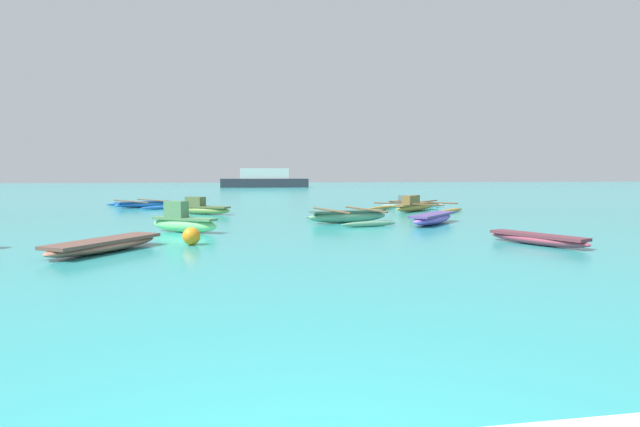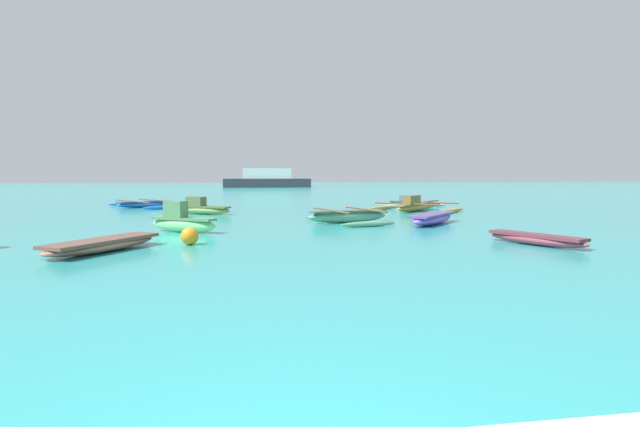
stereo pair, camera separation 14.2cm
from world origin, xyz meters
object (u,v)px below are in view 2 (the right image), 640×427
Objects in this scene: moored_boat_1 at (202,208)px; moored_boat_8 at (144,204)px; distant_ferry at (267,180)px; moored_boat_6 at (416,206)px; moored_boat_4 at (433,218)px; moored_boat_2 at (103,244)px; moored_boat_5 at (348,216)px; mooring_buoy_2 at (190,236)px; moored_boat_0 at (536,239)px; moored_boat_7 at (414,203)px; moored_boat_3 at (182,221)px.

moored_boat_1 is 6.67m from moored_boat_8.
distant_ferry is at bearing 116.35° from moored_boat_1.
moored_boat_4 is at bearing -149.17° from moored_boat_6.
moored_boat_8 is (-12.47, 11.88, -0.03)m from moored_boat_4.
moored_boat_6 is at bearing -56.20° from moored_boat_8.
moored_boat_2 is 9.59m from moored_boat_5.
distant_ferry is (9.43, 44.97, 0.96)m from moored_boat_8.
moored_boat_1 is 10.54m from mooring_buoy_2.
moored_boat_5 is at bearing -176.71° from moored_boat_0.
moored_boat_7 reaches higher than mooring_buoy_2.
moored_boat_4 is 6.75× the size of mooring_buoy_2.
moored_boat_7 is at bearing 25.41° from moored_boat_4.
moored_boat_5 is (-3.55, 6.79, 0.08)m from moored_boat_0.
moored_boat_8 is (-14.17, 5.40, -0.07)m from moored_boat_6.
moored_boat_0 is at bearing -86.71° from distant_ferry.
moored_boat_4 is at bearing -86.93° from distant_ferry.
moored_boat_6 is 0.38× the size of distant_ferry.
moored_boat_4 is 17.23m from moored_boat_8.
moored_boat_3 is at bearing 139.21° from moored_boat_4.
moored_boat_7 is at bearing 42.82° from moored_boat_5.
moored_boat_0 is 1.20× the size of moored_boat_3.
moored_boat_4 is (8.88, -6.26, -0.07)m from moored_boat_1.
moored_boat_5 is 0.77× the size of moored_boat_8.
moored_boat_3 is 0.47× the size of moored_boat_6.
moored_boat_5 reaches higher than moored_boat_2.
moored_boat_1 is at bearing 123.14° from moored_boat_3.
moored_boat_3 is 0.59× the size of moored_boat_5.
distant_ferry is at bearing 158.96° from moored_boat_0.
moored_boat_5 reaches higher than moored_boat_0.
moored_boat_1 is 0.56× the size of moored_boat_8.
moored_boat_4 is (8.94, 1.23, -0.13)m from moored_boat_3.
distant_ferry is at bearing 44.41° from moored_boat_4.
moored_boat_2 is 0.82× the size of moored_boat_5.
moored_boat_2 is 11.55m from moored_boat_4.
moored_boat_5 is 7.59m from mooring_buoy_2.
moored_boat_3 reaches higher than moored_boat_1.
distant_ferry is at bearing 24.82° from moored_boat_2.
moored_boat_6 is (12.06, 11.59, 0.09)m from moored_boat_2.
moored_boat_8 reaches higher than moored_boat_0.
moored_boat_4 is 0.80× the size of moored_boat_7.
distant_ferry is at bearing 42.81° from moored_boat_8.
moored_boat_8 is (-3.60, 5.62, -0.10)m from moored_boat_1.
distant_ferry reaches higher than mooring_buoy_2.
moored_boat_4 is 56.94m from distant_ferry.
moored_boat_1 is 0.73× the size of moored_boat_7.
moored_boat_5 reaches higher than moored_boat_8.
moored_boat_3 is 0.18× the size of distant_ferry.
moored_boat_0 is at bearing -9.32° from mooring_buoy_2.
moored_boat_1 reaches higher than mooring_buoy_2.
moored_boat_6 is (4.70, 5.43, 0.01)m from moored_boat_5.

